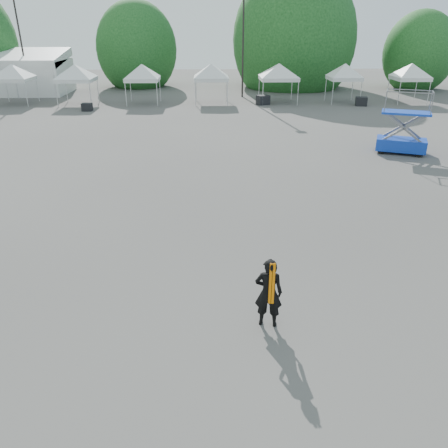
{
  "coord_description": "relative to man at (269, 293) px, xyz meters",
  "views": [
    {
      "loc": [
        -0.32,
        -11.53,
        6.5
      ],
      "look_at": [
        0.09,
        -0.26,
        1.3
      ],
      "focal_mm": 35.0,
      "sensor_mm": 36.0,
      "label": 1
    }
  ],
  "objects": [
    {
      "name": "tent_d",
      "position": [
        -6.96,
        31.35,
        2.18
      ],
      "size": [
        4.01,
        4.01,
        3.88
      ],
      "color": "silver",
      "rests_on": "ground"
    },
    {
      "name": "tent_f",
      "position": [
        4.91,
        31.64,
        2.18
      ],
      "size": [
        4.57,
        4.57,
        3.88
      ],
      "color": "silver",
      "rests_on": "ground"
    },
    {
      "name": "crate_mid",
      "position": [
        3.48,
        30.56,
        -0.48
      ],
      "size": [
        1.24,
        1.11,
        0.8
      ],
      "primitive_type": "cube",
      "rotation": [
        0.0,
        0.0,
        0.37
      ],
      "color": "black",
      "rests_on": "ground"
    },
    {
      "name": "crate_west",
      "position": [
        -11.14,
        28.08,
        -0.57
      ],
      "size": [
        0.82,
        0.65,
        0.61
      ],
      "primitive_type": "cube",
      "rotation": [
        0.0,
        0.0,
        -0.05
      ],
      "color": "black",
      "rests_on": "ground"
    },
    {
      "name": "light_pole_east",
      "position": [
        1.99,
        35.15,
        4.63
      ],
      "size": [
        0.6,
        0.25,
        9.8
      ],
      "color": "black",
      "rests_on": "ground"
    },
    {
      "name": "tree_mid_w",
      "position": [
        -9.01,
        43.15,
        3.05
      ],
      "size": [
        4.16,
        4.16,
        6.33
      ],
      "color": "#382314",
      "rests_on": "ground"
    },
    {
      "name": "tree_mid_e",
      "position": [
        7.99,
        42.15,
        3.96
      ],
      "size": [
        5.12,
        5.12,
        7.79
      ],
      "color": "#382314",
      "rests_on": "ground"
    },
    {
      "name": "ground",
      "position": [
        -1.01,
        3.15,
        -0.88
      ],
      "size": [
        120.0,
        120.0,
        0.0
      ],
      "primitive_type": "plane",
      "color": "#474442",
      "rests_on": "ground"
    },
    {
      "name": "tree_far_e",
      "position": [
        20.99,
        40.15,
        2.74
      ],
      "size": [
        3.84,
        3.84,
        5.84
      ],
      "color": "#382314",
      "rests_on": "ground"
    },
    {
      "name": "man",
      "position": [
        0.0,
        0.0,
        0.0
      ],
      "size": [
        0.71,
        0.53,
        1.76
      ],
      "rotation": [
        0.0,
        0.0,
        2.96
      ],
      "color": "black",
      "rests_on": "ground"
    },
    {
      "name": "tent_c",
      "position": [
        -12.63,
        31.32,
        2.18
      ],
      "size": [
        4.27,
        4.27,
        3.88
      ],
      "color": "silver",
      "rests_on": "ground"
    },
    {
      "name": "tent_h",
      "position": [
        16.49,
        31.26,
        2.18
      ],
      "size": [
        3.97,
        3.97,
        3.88
      ],
      "color": "silver",
      "rests_on": "ground"
    },
    {
      "name": "light_pole_west",
      "position": [
        -19.01,
        37.15,
        4.89
      ],
      "size": [
        0.6,
        0.25,
        10.3
      ],
      "color": "black",
      "rests_on": "ground"
    },
    {
      "name": "tent_b",
      "position": [
        -18.09,
        31.72,
        2.18
      ],
      "size": [
        4.13,
        4.13,
        3.88
      ],
      "color": "silver",
      "rests_on": "ground"
    },
    {
      "name": "tent_g",
      "position": [
        10.69,
        31.45,
        2.17
      ],
      "size": [
        3.78,
        3.78,
        3.88
      ],
      "color": "silver",
      "rests_on": "ground"
    },
    {
      "name": "crate_east",
      "position": [
        11.89,
        29.73,
        -0.51
      ],
      "size": [
        1.08,
        0.92,
        0.73
      ],
      "primitive_type": "cube",
      "rotation": [
        0.0,
        0.0,
        -0.21
      ],
      "color": "black",
      "rests_on": "ground"
    },
    {
      "name": "tent_e",
      "position": [
        -1.01,
        31.6,
        2.18
      ],
      "size": [
        4.18,
        4.18,
        3.88
      ],
      "color": "silver",
      "rests_on": "ground"
    },
    {
      "name": "scissor_lift",
      "position": [
        9.17,
        14.7,
        0.79
      ],
      "size": [
        2.85,
        2.14,
        3.31
      ],
      "rotation": [
        0.0,
        0.0,
        -0.38
      ],
      "color": "#0D3FA9",
      "rests_on": "ground"
    }
  ]
}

